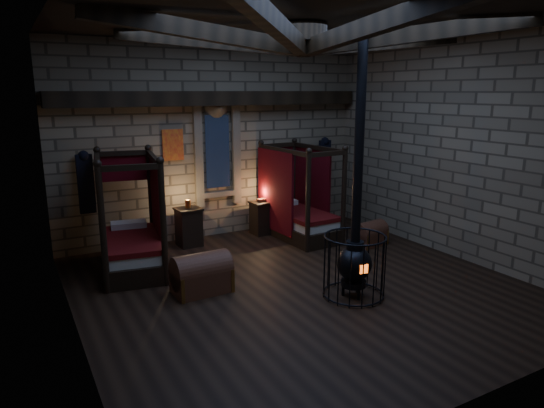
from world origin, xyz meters
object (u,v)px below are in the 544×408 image
trunk_left (202,275)px  stove (354,260)px  bed_left (132,241)px  bed_right (298,215)px  trunk_right (370,234)px

trunk_left → stove: (2.06, -1.32, 0.32)m
bed_left → bed_right: bed_left is taller
bed_right → trunk_right: bed_right is taller
bed_right → stove: bearing=-109.5°
trunk_left → trunk_right: size_ratio=1.19×
trunk_right → stove: bearing=-146.1°
bed_right → trunk_left: 3.57m
bed_left → stove: bearing=-37.5°
bed_left → trunk_right: bearing=-3.0°
trunk_left → trunk_right: 4.07m
bed_left → trunk_left: bed_left is taller
bed_left → trunk_right: 4.87m
trunk_left → stove: size_ratio=0.23×
bed_right → trunk_left: bearing=-150.8°
bed_left → stove: size_ratio=0.53×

